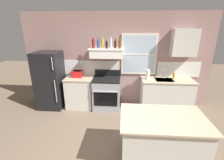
{
  "coord_description": "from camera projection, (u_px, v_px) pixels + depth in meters",
  "views": [
    {
      "loc": [
        0.21,
        -2.35,
        2.32
      ],
      "look_at": [
        -0.05,
        1.2,
        1.1
      ],
      "focal_mm": 25.38,
      "sensor_mm": 36.0,
      "label": 1
    }
  ],
  "objects": [
    {
      "name": "bottle_balsamic_dark",
      "position": [
        107.0,
        45.0,
        4.21
      ],
      "size": [
        0.06,
        0.06,
        0.22
      ],
      "color": "black",
      "rests_on": "range_hood_shelf"
    },
    {
      "name": "counter_left_of_stove",
      "position": [
        80.0,
        92.0,
        4.7
      ],
      "size": [
        0.79,
        0.63,
        0.91
      ],
      "color": "silver",
      "rests_on": "ground_plane"
    },
    {
      "name": "paper_towel_roll",
      "position": [
        148.0,
        75.0,
        4.38
      ],
      "size": [
        0.11,
        0.11,
        0.27
      ],
      "primitive_type": "cylinder",
      "color": "white",
      "rests_on": "counter_right_with_sink"
    },
    {
      "name": "bottle_red_label_wine",
      "position": [
        93.0,
        44.0,
        4.26
      ],
      "size": [
        0.07,
        0.07,
        0.29
      ],
      "color": "maroon",
      "rests_on": "range_hood_shelf"
    },
    {
      "name": "bottle_clear_tall",
      "position": [
        111.0,
        43.0,
        4.22
      ],
      "size": [
        0.06,
        0.06,
        0.32
      ],
      "color": "silver",
      "rests_on": "range_hood_shelf"
    },
    {
      "name": "dish_soap_bottle",
      "position": [
        174.0,
        76.0,
        4.43
      ],
      "size": [
        0.06,
        0.06,
        0.18
      ],
      "primitive_type": "cylinder",
      "color": "orange",
      "rests_on": "counter_right_with_sink"
    },
    {
      "name": "kitchen_island",
      "position": [
        161.0,
        140.0,
        2.72
      ],
      "size": [
        1.4,
        0.9,
        0.91
      ],
      "color": "silver",
      "rests_on": "ground_plane"
    },
    {
      "name": "sink_faucet",
      "position": [
        164.0,
        72.0,
        4.42
      ],
      "size": [
        0.03,
        0.17,
        0.28
      ],
      "color": "silver",
      "rests_on": "counter_right_with_sink"
    },
    {
      "name": "bottle_brown_stout",
      "position": [
        115.0,
        44.0,
        4.27
      ],
      "size": [
        0.06,
        0.06,
        0.24
      ],
      "color": "#381E0F",
      "rests_on": "range_hood_shelf"
    },
    {
      "name": "toaster",
      "position": [
        77.0,
        74.0,
        4.56
      ],
      "size": [
        0.3,
        0.2,
        0.19
      ],
      "color": "red",
      "rests_on": "counter_left_of_stove"
    },
    {
      "name": "back_wall",
      "position": [
        117.0,
        61.0,
        4.64
      ],
      "size": [
        5.4,
        0.11,
        2.7
      ],
      "color": "gray",
      "rests_on": "ground_plane"
    },
    {
      "name": "stove_range",
      "position": [
        107.0,
        93.0,
        4.61
      ],
      "size": [
        0.76,
        0.69,
        1.09
      ],
      "color": "#9EA0A5",
      "rests_on": "ground_plane"
    },
    {
      "name": "bottle_champagne_gold_foil",
      "position": [
        102.0,
        44.0,
        4.24
      ],
      "size": [
        0.08,
        0.08,
        0.3
      ],
      "color": "#B29333",
      "rests_on": "range_hood_shelf"
    },
    {
      "name": "bottle_amber_wine",
      "position": [
        120.0,
        44.0,
        4.2
      ],
      "size": [
        0.07,
        0.07,
        0.28
      ],
      "color": "brown",
      "rests_on": "range_hood_shelf"
    },
    {
      "name": "range_hood_shelf",
      "position": [
        107.0,
        53.0,
        4.32
      ],
      "size": [
        0.96,
        0.52,
        0.24
      ],
      "color": "white"
    },
    {
      "name": "bottle_blue_liqueur",
      "position": [
        98.0,
        44.0,
        4.26
      ],
      "size": [
        0.07,
        0.07,
        0.27
      ],
      "color": "#1E478C",
      "rests_on": "range_hood_shelf"
    },
    {
      "name": "ground_plane",
      "position": [
        110.0,
        156.0,
        2.98
      ],
      "size": [
        16.0,
        16.0,
        0.0
      ],
      "primitive_type": "plane",
      "color": "#7A6651"
    },
    {
      "name": "refrigerator",
      "position": [
        50.0,
        80.0,
        4.58
      ],
      "size": [
        0.7,
        0.72,
        1.65
      ],
      "color": "black",
      "rests_on": "ground_plane"
    },
    {
      "name": "upper_cabinet_right",
      "position": [
        184.0,
        43.0,
        4.17
      ],
      "size": [
        0.64,
        0.32,
        0.7
      ],
      "color": "silver"
    },
    {
      "name": "counter_right_with_sink",
      "position": [
        166.0,
        95.0,
        4.53
      ],
      "size": [
        1.43,
        0.63,
        0.91
      ],
      "color": "silver",
      "rests_on": "ground_plane"
    }
  ]
}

